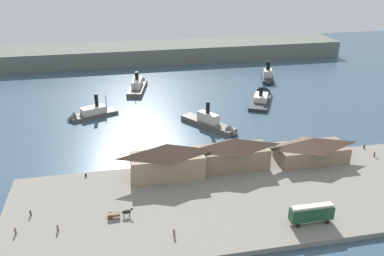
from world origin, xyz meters
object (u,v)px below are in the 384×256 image
object	(u,v)px
mooring_post_west	(86,175)
ferry_near_quay	(88,114)
pedestrian_by_tram	(30,213)
ferry_outer_harbor	(262,97)
mooring_post_center_east	(364,147)
horse_cart	(119,213)
ferry_moored_west	(138,85)
ferry_shed_central_terminal	(233,153)
pedestrian_near_west_shed	(58,228)
ferry_departing_north	(268,77)
street_tram	(312,213)
ferry_mid_harbor	(213,124)
ferry_shed_customs_shed	(312,149)
pedestrian_walking_west	(15,231)
pedestrian_near_east_shed	(374,154)
ferry_shed_west_terminal	(167,160)
pedestrian_near_cart	(174,232)

from	to	relation	value
mooring_post_west	ferry_near_quay	distance (m)	42.46
pedestrian_by_tram	ferry_outer_harbor	world-z (taller)	ferry_outer_harbor
mooring_post_center_east	horse_cart	bearing A→B (deg)	-164.61
mooring_post_center_east	ferry_moored_west	bearing A→B (deg)	129.90
ferry_shed_central_terminal	horse_cart	size ratio (longest dim) A/B	3.36
mooring_post_west	ferry_near_quay	size ratio (longest dim) A/B	0.05
pedestrian_near_west_shed	mooring_post_west	xyz separation A→B (m)	(4.76, 21.08, -0.31)
ferry_near_quay	ferry_departing_north	bearing A→B (deg)	20.10
street_tram	ferry_mid_harbor	distance (m)	54.03
ferry_shed_customs_shed	ferry_outer_harbor	size ratio (longest dim) A/B	0.83
street_tram	ferry_mid_harbor	size ratio (longest dim) A/B	0.44
pedestrian_walking_west	ferry_outer_harbor	distance (m)	102.68
ferry_shed_customs_shed	ferry_moored_west	distance (m)	84.05
ferry_outer_harbor	street_tram	bearing A→B (deg)	-102.90
ferry_moored_west	pedestrian_near_east_shed	bearing A→B (deg)	-52.11
ferry_shed_central_terminal	ferry_moored_west	bearing A→B (deg)	104.34
mooring_post_center_east	mooring_post_west	size ratio (longest dim) A/B	1.00
mooring_post_center_east	pedestrian_walking_west	bearing A→B (deg)	-167.08
ferry_shed_west_terminal	pedestrian_walking_west	size ratio (longest dim) A/B	11.18
mooring_post_west	ferry_departing_north	world-z (taller)	ferry_departing_north
ferry_shed_central_terminal	horse_cart	xyz separation A→B (m)	(-29.68, -16.15, -3.22)
horse_cart	pedestrian_by_tram	xyz separation A→B (m)	(-18.56, 4.26, -0.24)
pedestrian_walking_west	ferry_moored_west	world-z (taller)	ferry_moored_west
ferry_mid_harbor	ferry_outer_harbor	size ratio (longest dim) A/B	0.92
ferry_shed_customs_shed	pedestrian_near_west_shed	size ratio (longest dim) A/B	11.34
ferry_shed_west_terminal	ferry_shed_customs_shed	world-z (taller)	ferry_shed_west_terminal
horse_cart	ferry_near_quay	xyz separation A→B (m)	(-8.36, 61.29, -0.86)
pedestrian_near_cart	mooring_post_west	bearing A→B (deg)	123.63
ferry_shed_customs_shed	ferry_near_quay	size ratio (longest dim) A/B	1.04
ferry_outer_harbor	pedestrian_walking_west	bearing A→B (deg)	-138.51
ferry_shed_customs_shed	pedestrian_near_east_shed	world-z (taller)	ferry_shed_customs_shed
pedestrian_walking_west	ferry_shed_central_terminal	bearing A→B (deg)	19.39
pedestrian_near_cart	ferry_moored_west	xyz separation A→B (m)	(0.57, 97.51, -0.42)
ferry_shed_customs_shed	ferry_outer_harbor	world-z (taller)	ferry_shed_customs_shed
pedestrian_near_west_shed	pedestrian_by_tram	bearing A→B (deg)	133.53
pedestrian_by_tram	mooring_post_center_east	xyz separation A→B (m)	(88.13, 14.89, -0.25)
ferry_moored_west	ferry_near_quay	world-z (taller)	ferry_near_quay
pedestrian_walking_west	pedestrian_by_tram	distance (m)	6.14
ferry_shed_central_terminal	ferry_near_quay	size ratio (longest dim) A/B	1.03
ferry_shed_customs_shed	ferry_near_quay	distance (m)	75.27
ferry_moored_west	ferry_outer_harbor	bearing A→B (deg)	-26.62
street_tram	pedestrian_near_cart	size ratio (longest dim) A/B	5.29
ferry_near_quay	pedestrian_near_cart	bearing A→B (deg)	-74.90
horse_cart	pedestrian_by_tram	size ratio (longest dim) A/B	3.60
pedestrian_near_east_shed	ferry_mid_harbor	world-z (taller)	ferry_mid_harbor
ferry_departing_north	ferry_near_quay	bearing A→B (deg)	-159.90
ferry_shed_customs_shed	street_tram	distance (m)	28.20
ferry_shed_central_terminal	pedestrian_near_east_shed	world-z (taller)	ferry_shed_central_terminal
ferry_moored_west	mooring_post_center_east	bearing A→B (deg)	-50.10
pedestrian_walking_west	pedestrian_by_tram	size ratio (longest dim) A/B	1.07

